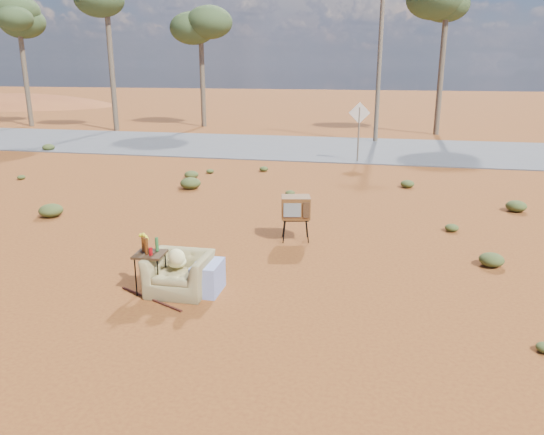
# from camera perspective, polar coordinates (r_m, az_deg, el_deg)

# --- Properties ---
(ground) EXTENTS (140.00, 140.00, 0.00)m
(ground) POSITION_cam_1_polar(r_m,az_deg,el_deg) (8.89, -5.37, -7.12)
(ground) COLOR brown
(ground) RESTS_ON ground
(highway) EXTENTS (140.00, 7.00, 0.04)m
(highway) POSITION_cam_1_polar(r_m,az_deg,el_deg) (23.17, 5.87, 7.44)
(highway) COLOR #565659
(highway) RESTS_ON ground
(dirt_mound) EXTENTS (26.00, 18.00, 2.00)m
(dirt_mound) POSITION_cam_1_polar(r_m,az_deg,el_deg) (53.06, -26.12, 10.78)
(dirt_mound) COLOR #9B5425
(dirt_mound) RESTS_ON ground
(armchair) EXTENTS (1.14, 0.73, 0.84)m
(armchair) POSITION_cam_1_polar(r_m,az_deg,el_deg) (8.52, -9.43, -5.46)
(armchair) COLOR olive
(armchair) RESTS_ON ground
(tv_unit) EXTENTS (0.66, 0.57, 0.93)m
(tv_unit) POSITION_cam_1_polar(r_m,az_deg,el_deg) (10.79, 2.57, 1.03)
(tv_unit) COLOR black
(tv_unit) RESTS_ON ground
(side_table) EXTENTS (0.49, 0.49, 0.93)m
(side_table) POSITION_cam_1_polar(r_m,az_deg,el_deg) (8.56, -13.15, -3.54)
(side_table) COLOR #352013
(side_table) RESTS_ON ground
(rusty_bar) EXTENTS (1.27, 0.64, 0.04)m
(rusty_bar) POSITION_cam_1_polar(r_m,az_deg,el_deg) (8.48, -12.91, -8.51)
(rusty_bar) COLOR #4D1F14
(rusty_bar) RESTS_ON ground
(road_sign) EXTENTS (0.78, 0.06, 2.19)m
(road_sign) POSITION_cam_1_polar(r_m,az_deg,el_deg) (19.90, 9.35, 10.19)
(road_sign) COLOR brown
(road_sign) RESTS_ON ground
(eucalyptus_far_left) EXTENTS (3.20, 3.20, 7.10)m
(eucalyptus_far_left) POSITION_cam_1_polar(r_m,az_deg,el_deg) (34.62, -25.63, 18.71)
(eucalyptus_far_left) COLOR brown
(eucalyptus_far_left) RESTS_ON ground
(eucalyptus_near_left) EXTENTS (3.20, 3.20, 6.60)m
(eucalyptus_near_left) POSITION_cam_1_polar(r_m,az_deg,el_deg) (31.63, -7.69, 19.56)
(eucalyptus_near_left) COLOR brown
(eucalyptus_near_left) RESTS_ON ground
(eucalyptus_center) EXTENTS (3.20, 3.20, 7.60)m
(eucalyptus_center) POSITION_cam_1_polar(r_m,az_deg,el_deg) (29.02, 18.32, 21.20)
(eucalyptus_center) COLOR brown
(eucalyptus_center) RESTS_ON ground
(utility_pole_center) EXTENTS (1.40, 0.20, 8.00)m
(utility_pole_center) POSITION_cam_1_polar(r_m,az_deg,el_deg) (25.28, 11.55, 17.32)
(utility_pole_center) COLOR brown
(utility_pole_center) RESTS_ON ground
(scrub_patch) EXTENTS (17.49, 8.07, 0.33)m
(scrub_patch) POSITION_cam_1_polar(r_m,az_deg,el_deg) (13.07, -3.06, 1.24)
(scrub_patch) COLOR #3D4A20
(scrub_patch) RESTS_ON ground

